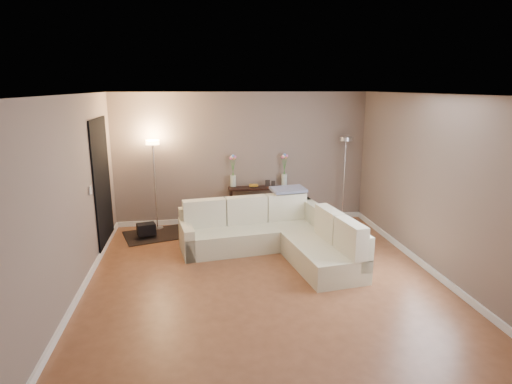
{
  "coord_description": "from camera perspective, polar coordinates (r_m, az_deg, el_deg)",
  "views": [
    {
      "loc": [
        -0.92,
        -5.59,
        2.7
      ],
      "look_at": [
        0.0,
        0.8,
        1.1
      ],
      "focal_mm": 30.0,
      "sensor_mm": 36.0,
      "label": 1
    }
  ],
  "objects": [
    {
      "name": "floor",
      "position": [
        6.28,
        1.06,
        -11.6
      ],
      "size": [
        5.0,
        5.5,
        0.01
      ],
      "primitive_type": "cube",
      "color": "brown",
      "rests_on": "ground"
    },
    {
      "name": "ceiling",
      "position": [
        5.67,
        1.18,
        12.95
      ],
      "size": [
        5.0,
        5.5,
        0.01
      ],
      "primitive_type": "cube",
      "color": "white",
      "rests_on": "ground"
    },
    {
      "name": "wall_back",
      "position": [
        8.52,
        -1.88,
        4.45
      ],
      "size": [
        5.0,
        0.02,
        2.6
      ],
      "primitive_type": "cube",
      "color": "#7D6B60",
      "rests_on": "ground"
    },
    {
      "name": "wall_front",
      "position": [
        3.29,
        9.04,
        -11.46
      ],
      "size": [
        5.0,
        0.02,
        2.6
      ],
      "primitive_type": "cube",
      "color": "#7D6B60",
      "rests_on": "ground"
    },
    {
      "name": "wall_left",
      "position": [
        5.98,
        -23.36,
        -0.79
      ],
      "size": [
        0.02,
        5.5,
        2.6
      ],
      "primitive_type": "cube",
      "color": "#7D6B60",
      "rests_on": "ground"
    },
    {
      "name": "wall_right",
      "position": [
        6.71,
        22.79,
        0.77
      ],
      "size": [
        0.02,
        5.5,
        2.6
      ],
      "primitive_type": "cube",
      "color": "#7D6B60",
      "rests_on": "ground"
    },
    {
      "name": "baseboard_back",
      "position": [
        8.79,
        -1.8,
        -3.64
      ],
      "size": [
        5.0,
        0.03,
        0.1
      ],
      "primitive_type": "cube",
      "color": "white",
      "rests_on": "ground"
    },
    {
      "name": "baseboard_left",
      "position": [
        6.38,
        -22.04,
        -11.7
      ],
      "size": [
        0.03,
        5.5,
        0.1
      ],
      "primitive_type": "cube",
      "color": "white",
      "rests_on": "ground"
    },
    {
      "name": "baseboard_right",
      "position": [
        7.06,
        21.66,
        -9.16
      ],
      "size": [
        0.03,
        5.5,
        0.1
      ],
      "primitive_type": "cube",
      "color": "white",
      "rests_on": "ground"
    },
    {
      "name": "doorway",
      "position": [
        7.63,
        -19.8,
        0.97
      ],
      "size": [
        0.02,
        1.2,
        2.2
      ],
      "primitive_type": "cube",
      "color": "black",
      "rests_on": "ground"
    },
    {
      "name": "switch_plate",
      "position": [
        6.8,
        -21.24,
        0.2
      ],
      "size": [
        0.02,
        0.08,
        0.12
      ],
      "primitive_type": "cube",
      "color": "white",
      "rests_on": "ground"
    },
    {
      "name": "sectional_sofa",
      "position": [
        7.12,
        2.71,
        -5.68
      ],
      "size": [
        2.71,
        2.4,
        0.85
      ],
      "color": "beige",
      "rests_on": "floor"
    },
    {
      "name": "throw_blanket",
      "position": [
        7.63,
        4.33,
        0.34
      ],
      "size": [
        0.66,
        0.46,
        0.08
      ],
      "primitive_type": "cube",
      "rotation": [
        0.1,
        0.0,
        0.19
      ],
      "color": "slate",
      "rests_on": "sectional_sofa"
    },
    {
      "name": "console_table",
      "position": [
        8.61,
        -0.13,
        -1.43
      ],
      "size": [
        1.22,
        0.35,
        0.75
      ],
      "color": "black",
      "rests_on": "floor"
    },
    {
      "name": "leaning_mirror",
      "position": [
        8.62,
        0.26,
        3.32
      ],
      "size": [
        0.86,
        0.06,
        0.67
      ],
      "color": "black",
      "rests_on": "console_table"
    },
    {
      "name": "table_decor",
      "position": [
        8.5,
        0.4,
        1.0
      ],
      "size": [
        0.51,
        0.12,
        0.12
      ],
      "color": "gold",
      "rests_on": "console_table"
    },
    {
      "name": "flower_vase_left",
      "position": [
        8.43,
        -3.08,
        2.55
      ],
      "size": [
        0.14,
        0.11,
        0.64
      ],
      "color": "silver",
      "rests_on": "console_table"
    },
    {
      "name": "flower_vase_right",
      "position": [
        8.56,
        3.8,
        2.71
      ],
      "size": [
        0.14,
        0.11,
        0.64
      ],
      "color": "silver",
      "rests_on": "console_table"
    },
    {
      "name": "floor_lamp_lit",
      "position": [
        8.26,
        -13.45,
        3.23
      ],
      "size": [
        0.31,
        0.31,
        1.73
      ],
      "color": "silver",
      "rests_on": "floor"
    },
    {
      "name": "floor_lamp_unlit",
      "position": [
        8.73,
        11.76,
        3.89
      ],
      "size": [
        0.28,
        0.28,
        1.73
      ],
      "color": "silver",
      "rests_on": "floor"
    },
    {
      "name": "charcoal_rug",
      "position": [
        8.23,
        -13.14,
        -5.55
      ],
      "size": [
        1.33,
        1.14,
        0.02
      ],
      "primitive_type": "cube",
      "rotation": [
        0.0,
        0.0,
        0.29
      ],
      "color": "black",
      "rests_on": "floor"
    },
    {
      "name": "black_bag",
      "position": [
        8.07,
        -14.43,
        -4.8
      ],
      "size": [
        0.37,
        0.31,
        0.21
      ],
      "primitive_type": "cube",
      "rotation": [
        0.0,
        0.0,
        0.29
      ],
      "color": "black",
      "rests_on": "charcoal_rug"
    }
  ]
}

